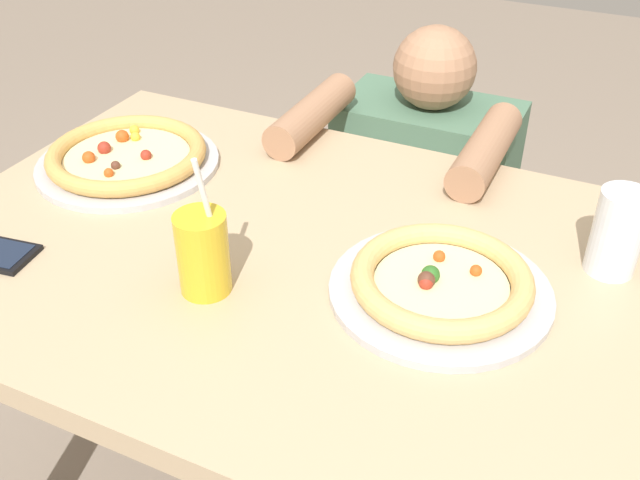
# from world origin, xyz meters

# --- Properties ---
(dining_table) EXTENTS (1.28, 0.80, 0.75)m
(dining_table) POSITION_xyz_m (0.00, 0.00, 0.64)
(dining_table) COLOR tan
(dining_table) RESTS_ON ground
(pizza_near) EXTENTS (0.31, 0.31, 0.04)m
(pizza_near) POSITION_xyz_m (0.18, -0.01, 0.77)
(pizza_near) COLOR #B7B7BC
(pizza_near) RESTS_ON dining_table
(pizza_far) EXTENTS (0.33, 0.33, 0.04)m
(pizza_far) POSITION_xyz_m (-0.45, 0.11, 0.77)
(pizza_far) COLOR #B7B7BC
(pizza_far) RESTS_ON dining_table
(drink_cup_colored) EXTENTS (0.07, 0.07, 0.21)m
(drink_cup_colored) POSITION_xyz_m (-0.12, -0.14, 0.81)
(drink_cup_colored) COLOR gold
(drink_cup_colored) RESTS_ON dining_table
(water_cup_clear) EXTENTS (0.07, 0.07, 0.13)m
(water_cup_clear) POSITION_xyz_m (0.39, 0.15, 0.82)
(water_cup_clear) COLOR silver
(water_cup_clear) RESTS_ON dining_table
(diner_seated) EXTENTS (0.42, 0.52, 0.92)m
(diner_seated) POSITION_xyz_m (-0.03, 0.60, 0.41)
(diner_seated) COLOR #333847
(diner_seated) RESTS_ON ground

